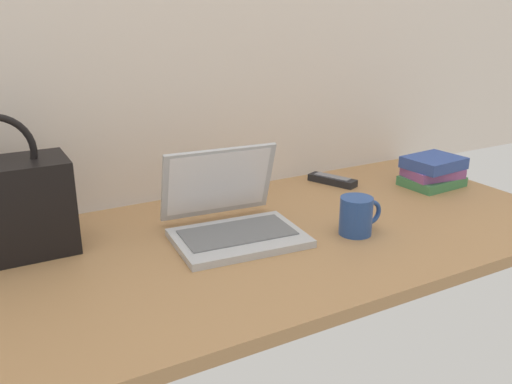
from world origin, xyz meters
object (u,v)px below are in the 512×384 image
at_px(laptop, 232,218).
at_px(coffee_mug, 357,215).
at_px(handbag, 2,207).
at_px(remote_control_near, 332,180).
at_px(book_stack, 433,172).

bearing_deg(laptop, coffee_mug, -27.59).
height_order(coffee_mug, handbag, handbag).
xyz_separation_m(coffee_mug, remote_control_near, (0.19, 0.36, -0.04)).
bearing_deg(handbag, remote_control_near, 3.76).
relative_size(handbag, book_stack, 1.77).
bearing_deg(laptop, book_stack, 3.26).
xyz_separation_m(coffee_mug, book_stack, (0.46, 0.19, -0.00)).
relative_size(laptop, coffee_mug, 2.70).
xyz_separation_m(handbag, book_stack, (1.24, -0.11, -0.07)).
distance_m(coffee_mug, handbag, 0.84).
bearing_deg(laptop, handbag, 163.40).
xyz_separation_m(coffee_mug, handbag, (-0.78, 0.30, 0.07)).
xyz_separation_m(remote_control_near, book_stack, (0.26, -0.17, 0.04)).
bearing_deg(remote_control_near, coffee_mug, -118.32).
distance_m(laptop, book_stack, 0.74).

